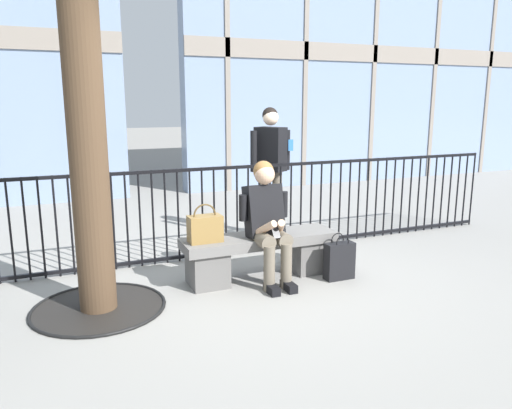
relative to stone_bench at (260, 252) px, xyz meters
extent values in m
plane|color=gray|center=(0.00, 0.00, -0.27)|extent=(60.00, 60.00, 0.00)
cube|color=slate|center=(0.00, 0.00, 0.13)|extent=(1.60, 0.44, 0.10)
cube|color=#605E5B|center=(-0.56, 0.00, -0.10)|extent=(0.36, 0.37, 0.35)
cube|color=#605E5B|center=(0.56, 0.00, -0.10)|extent=(0.36, 0.37, 0.35)
cylinder|color=#6B6051|center=(-0.07, -0.18, 0.20)|extent=(0.15, 0.40, 0.15)
cylinder|color=#6B6051|center=(-0.07, -0.38, -0.05)|extent=(0.11, 0.11, 0.45)
cube|color=black|center=(-0.07, -0.44, -0.23)|extent=(0.09, 0.22, 0.08)
cylinder|color=#6B6051|center=(0.11, -0.18, 0.20)|extent=(0.15, 0.40, 0.15)
cylinder|color=#6B6051|center=(0.11, -0.38, -0.05)|extent=(0.11, 0.11, 0.45)
cube|color=black|center=(0.11, -0.44, -0.23)|extent=(0.09, 0.22, 0.08)
cube|color=black|center=(0.02, -0.04, 0.44)|extent=(0.36, 0.30, 0.55)
cylinder|color=black|center=(-0.20, -0.04, 0.49)|extent=(0.08, 0.08, 0.26)
cylinder|color=#DBAD89|center=(-0.06, -0.26, 0.32)|extent=(0.16, 0.28, 0.20)
cylinder|color=black|center=(0.24, -0.04, 0.49)|extent=(0.08, 0.08, 0.26)
cylinder|color=#DBAD89|center=(0.10, -0.26, 0.32)|extent=(0.16, 0.28, 0.20)
cube|color=black|center=(0.02, -0.32, 0.30)|extent=(0.07, 0.10, 0.13)
sphere|color=#DBAD89|center=(0.02, -0.06, 0.81)|extent=(0.20, 0.20, 0.20)
sphere|color=olive|center=(0.02, -0.03, 0.84)|extent=(0.20, 0.20, 0.20)
cube|color=olive|center=(-0.58, -0.01, 0.31)|extent=(0.32, 0.18, 0.26)
torus|color=brown|center=(-0.58, -0.01, 0.44)|extent=(0.23, 0.02, 0.23)
cube|color=black|center=(0.73, -0.35, -0.08)|extent=(0.30, 0.13, 0.38)
torus|color=black|center=(0.73, -0.40, 0.13)|extent=(0.15, 0.01, 0.15)
torus|color=black|center=(0.73, -0.31, 0.13)|extent=(0.15, 0.01, 0.15)
cylinder|color=#6B6051|center=(0.63, 1.34, 0.18)|extent=(0.13, 0.13, 0.90)
cube|color=black|center=(0.63, 1.30, -0.24)|extent=(0.09, 0.22, 0.06)
cylinder|color=#6B6051|center=(0.83, 1.34, 0.18)|extent=(0.13, 0.13, 0.90)
cube|color=black|center=(0.83, 1.30, -0.24)|extent=(0.09, 0.22, 0.06)
cube|color=black|center=(0.73, 1.34, 0.91)|extent=(0.39, 0.44, 0.56)
cylinder|color=black|center=(0.49, 1.34, 0.89)|extent=(0.08, 0.08, 0.52)
cylinder|color=black|center=(0.96, 1.34, 0.89)|extent=(0.08, 0.08, 0.52)
sphere|color=beige|center=(0.73, 1.34, 1.31)|extent=(0.20, 0.20, 0.20)
sphere|color=black|center=(0.73, 1.36, 1.34)|extent=(0.20, 0.20, 0.20)
cube|color=#2D6BB7|center=(0.97, 1.24, 0.96)|extent=(0.07, 0.01, 0.14)
cylinder|color=black|center=(-2.32, 0.83, 0.26)|extent=(0.02, 0.02, 1.06)
cylinder|color=black|center=(-2.18, 0.83, 0.26)|extent=(0.02, 0.02, 1.06)
cylinder|color=black|center=(-2.04, 0.83, 0.26)|extent=(0.02, 0.02, 1.06)
cylinder|color=black|center=(-1.90, 0.83, 0.26)|extent=(0.02, 0.02, 1.06)
cylinder|color=black|center=(-1.76, 0.83, 0.26)|extent=(0.02, 0.02, 1.06)
cylinder|color=black|center=(-1.62, 0.83, 0.26)|extent=(0.02, 0.02, 1.06)
cylinder|color=black|center=(-1.48, 0.83, 0.26)|extent=(0.02, 0.02, 1.06)
cylinder|color=black|center=(-1.34, 0.83, 0.26)|extent=(0.02, 0.02, 1.06)
cylinder|color=black|center=(-1.20, 0.83, 0.26)|extent=(0.02, 0.02, 1.06)
cylinder|color=black|center=(-1.06, 0.83, 0.26)|extent=(0.02, 0.02, 1.06)
cylinder|color=black|center=(-0.91, 0.83, 0.26)|extent=(0.02, 0.02, 1.06)
cylinder|color=black|center=(-0.77, 0.83, 0.26)|extent=(0.02, 0.02, 1.06)
cylinder|color=black|center=(-0.63, 0.83, 0.26)|extent=(0.02, 0.02, 1.06)
cylinder|color=black|center=(-0.49, 0.83, 0.26)|extent=(0.02, 0.02, 1.06)
cylinder|color=black|center=(-0.35, 0.83, 0.26)|extent=(0.02, 0.02, 1.06)
cylinder|color=black|center=(-0.21, 0.83, 0.26)|extent=(0.02, 0.02, 1.06)
cylinder|color=black|center=(-0.07, 0.83, 0.26)|extent=(0.02, 0.02, 1.06)
cylinder|color=black|center=(0.07, 0.83, 0.26)|extent=(0.02, 0.02, 1.06)
cylinder|color=black|center=(0.21, 0.83, 0.26)|extent=(0.02, 0.02, 1.06)
cylinder|color=black|center=(0.35, 0.83, 0.26)|extent=(0.02, 0.02, 1.06)
cylinder|color=black|center=(0.49, 0.83, 0.26)|extent=(0.02, 0.02, 1.06)
cylinder|color=black|center=(0.63, 0.83, 0.26)|extent=(0.02, 0.02, 1.06)
cylinder|color=black|center=(0.77, 0.83, 0.26)|extent=(0.02, 0.02, 1.06)
cylinder|color=black|center=(0.91, 0.83, 0.26)|extent=(0.02, 0.02, 1.06)
cylinder|color=black|center=(1.06, 0.83, 0.26)|extent=(0.02, 0.02, 1.06)
cylinder|color=black|center=(1.20, 0.83, 0.26)|extent=(0.02, 0.02, 1.06)
cylinder|color=black|center=(1.34, 0.83, 0.26)|extent=(0.02, 0.02, 1.06)
cylinder|color=black|center=(1.48, 0.83, 0.26)|extent=(0.02, 0.02, 1.06)
cylinder|color=black|center=(1.62, 0.83, 0.26)|extent=(0.02, 0.02, 1.06)
cylinder|color=black|center=(1.76, 0.83, 0.26)|extent=(0.02, 0.02, 1.06)
cylinder|color=black|center=(1.90, 0.83, 0.26)|extent=(0.02, 0.02, 1.06)
cylinder|color=black|center=(2.04, 0.83, 0.26)|extent=(0.02, 0.02, 1.06)
cylinder|color=black|center=(2.18, 0.83, 0.26)|extent=(0.02, 0.02, 1.06)
cylinder|color=black|center=(2.32, 0.83, 0.26)|extent=(0.02, 0.02, 1.06)
cylinder|color=black|center=(2.46, 0.83, 0.26)|extent=(0.02, 0.02, 1.06)
cylinder|color=black|center=(2.60, 0.83, 0.26)|extent=(0.02, 0.02, 1.06)
cylinder|color=black|center=(2.74, 0.83, 0.26)|extent=(0.02, 0.02, 1.06)
cylinder|color=black|center=(2.88, 0.83, 0.26)|extent=(0.02, 0.02, 1.06)
cylinder|color=black|center=(3.03, 0.83, 0.26)|extent=(0.02, 0.02, 1.06)
cylinder|color=black|center=(3.17, 0.83, 0.26)|extent=(0.02, 0.02, 1.06)
cylinder|color=black|center=(3.31, 0.83, 0.26)|extent=(0.02, 0.02, 1.06)
cylinder|color=black|center=(3.45, 0.83, 0.26)|extent=(0.02, 0.02, 1.06)
cylinder|color=black|center=(3.59, 0.83, 0.26)|extent=(0.02, 0.02, 1.06)
cylinder|color=black|center=(3.73, 0.83, 0.26)|extent=(0.02, 0.02, 1.06)
cube|color=black|center=(0.00, 0.83, -0.22)|extent=(7.46, 0.04, 0.04)
cube|color=black|center=(0.00, 0.83, 0.77)|extent=(7.46, 0.04, 0.04)
cylinder|color=black|center=(-1.61, -0.17, -0.27)|extent=(1.13, 1.13, 0.01)
torus|color=black|center=(-1.61, -0.17, -0.26)|extent=(1.16, 1.16, 0.03)
cylinder|color=#4C3826|center=(-1.61, -0.17, 1.43)|extent=(0.31, 0.31, 3.40)
cube|color=gray|center=(6.55, 4.86, 2.53)|extent=(11.97, 0.04, 0.36)
camera|label=1|loc=(-1.91, -4.42, 1.51)|focal=34.49mm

